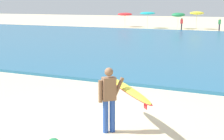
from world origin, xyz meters
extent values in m
plane|color=beige|center=(0.00, 0.00, 0.00)|extent=(160.00, 160.00, 0.00)
cube|color=teal|center=(0.00, 18.35, 0.07)|extent=(120.00, 28.00, 0.14)
cylinder|color=#284CA3|center=(0.96, -0.36, 0.44)|extent=(0.15, 0.15, 0.88)
cylinder|color=#284CA3|center=(1.10, -0.23, 0.44)|extent=(0.15, 0.15, 0.88)
cube|color=brown|center=(1.03, -0.29, 1.18)|extent=(0.40, 0.39, 0.60)
sphere|color=brown|center=(1.03, -0.29, 1.62)|extent=(0.22, 0.22, 0.22)
cylinder|color=brown|center=(0.86, -0.45, 1.13)|extent=(0.10, 0.10, 0.58)
cylinder|color=brown|center=(1.22, -0.10, 1.20)|extent=(0.30, 0.28, 0.51)
ellipsoid|color=yellow|center=(1.41, 0.05, 1.13)|extent=(2.08, 2.24, 0.09)
ellipsoid|color=red|center=(1.41, 0.05, 1.11)|extent=(2.18, 2.34, 0.05)
cube|color=red|center=(2.16, -0.76, 1.01)|extent=(0.11, 0.12, 0.14)
cylinder|color=beige|center=(-12.70, 36.30, 0.89)|extent=(0.05, 0.05, 1.79)
ellipsoid|color=red|center=(-12.70, 36.30, 1.85)|extent=(2.16, 2.17, 0.48)
cylinder|color=beige|center=(-8.90, 35.26, 1.01)|extent=(0.05, 0.05, 2.01)
ellipsoid|color=#19ADB2|center=(-8.90, 35.26, 2.07)|extent=(2.15, 2.16, 0.47)
cylinder|color=beige|center=(-4.68, 35.68, 0.91)|extent=(0.05, 0.05, 1.81)
ellipsoid|color=#23844C|center=(-4.68, 35.68, 1.89)|extent=(1.81, 1.84, 0.65)
cylinder|color=beige|center=(-2.29, 36.07, 1.04)|extent=(0.05, 0.05, 2.08)
ellipsoid|color=yellow|center=(-2.29, 36.07, 2.14)|extent=(1.88, 1.89, 0.48)
cylinder|color=#383842|center=(-3.81, 33.82, 0.42)|extent=(0.20, 0.20, 0.84)
cube|color=red|center=(-3.81, 33.82, 1.11)|extent=(0.32, 0.20, 0.54)
sphere|color=brown|center=(-3.81, 33.82, 1.48)|extent=(0.20, 0.20, 0.20)
cylinder|color=#383842|center=(0.82, 34.58, 0.42)|extent=(0.20, 0.20, 0.84)
cube|color=#338C4C|center=(0.82, 34.58, 1.11)|extent=(0.32, 0.20, 0.54)
sphere|color=beige|center=(0.82, 34.58, 1.48)|extent=(0.20, 0.20, 0.20)
camera|label=1|loc=(4.17, -7.32, 3.30)|focal=49.97mm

